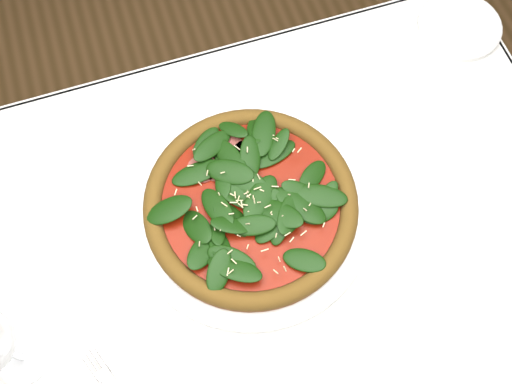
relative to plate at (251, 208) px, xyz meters
name	(u,v)px	position (x,y,z in m)	size (l,w,h in m)	color
ground	(241,340)	(-0.06, -0.08, -0.76)	(6.00, 6.00, 0.00)	brown
dining_table	(232,285)	(-0.06, -0.08, -0.11)	(1.21, 0.81, 0.75)	silver
plate	(251,208)	(0.00, 0.00, 0.00)	(0.39, 0.39, 0.02)	white
pizza	(251,203)	(0.00, 0.00, 0.02)	(0.36, 0.36, 0.04)	brown
saucer_far	(460,26)	(0.48, 0.22, 0.00)	(0.15, 0.15, 0.01)	white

